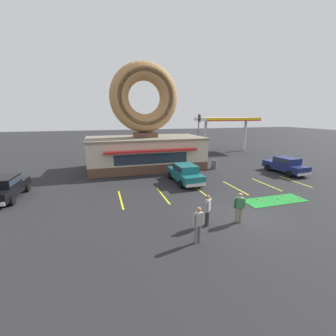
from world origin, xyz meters
TOP-DOWN VIEW (x-y plane):
  - ground_plane at (0.00, 0.00)m, footprint 160.00×160.00m
  - donut_shop_building at (-2.92, 13.94)m, footprint 12.30×6.75m
  - putting_mat at (3.52, 1.76)m, footprint 4.30×1.55m
  - mini_donut_near_left at (2.66, 1.93)m, footprint 0.13×0.13m
  - mini_donut_near_right at (3.84, 1.82)m, footprint 0.13×0.13m
  - mini_donut_mid_left at (2.48, 2.24)m, footprint 0.13×0.13m
  - mini_donut_mid_centre at (5.42, 1.53)m, footprint 0.13×0.13m
  - mini_donut_mid_right at (3.21, 1.37)m, footprint 0.13×0.13m
  - mini_donut_far_left at (4.64, 2.22)m, footprint 0.13×0.13m
  - mini_donut_far_centre at (4.47, 1.32)m, footprint 0.13×0.13m
  - golf_ball at (2.79, 1.84)m, footprint 0.04×0.04m
  - putting_flag_pin at (5.46, 1.69)m, footprint 0.13×0.01m
  - car_teal at (-0.81, 7.47)m, footprint 2.07×4.60m
  - car_black at (-14.08, 7.40)m, footprint 2.18×4.65m
  - car_navy at (9.93, 7.61)m, footprint 2.15×4.64m
  - pedestrian_blue_sweater_man at (-0.67, -0.25)m, footprint 0.57×0.35m
  - pedestrian_hooded_kid at (-3.60, -1.43)m, footprint 0.58×0.32m
  - pedestrian_leather_jacket_man at (-2.49, -0.11)m, footprint 0.43×0.46m
  - trash_bin at (3.94, 11.23)m, footprint 0.57×0.57m
  - traffic_light_pole at (4.99, 17.70)m, footprint 0.28×0.47m
  - gas_station_canopy at (11.27, 21.32)m, footprint 9.00×4.46m
  - parking_stripe_far_left at (-6.49, 5.00)m, footprint 0.12×3.60m
  - parking_stripe_left at (-3.49, 5.00)m, footprint 0.12×3.60m
  - parking_stripe_mid_left at (-0.49, 5.00)m, footprint 0.12×3.60m
  - parking_stripe_centre at (2.51, 5.00)m, footprint 0.12×3.60m
  - parking_stripe_mid_right at (5.51, 5.00)m, footprint 0.12×3.60m
  - parking_stripe_right at (8.51, 5.00)m, footprint 0.12×3.60m

SIDE VIEW (x-z plane):
  - ground_plane at x=0.00m, z-range 0.00..0.00m
  - parking_stripe_far_left at x=-6.49m, z-range 0.00..0.01m
  - parking_stripe_left at x=-3.49m, z-range 0.00..0.01m
  - parking_stripe_mid_left at x=-0.49m, z-range 0.00..0.01m
  - parking_stripe_centre at x=2.51m, z-range 0.00..0.01m
  - parking_stripe_mid_right at x=5.51m, z-range 0.00..0.01m
  - parking_stripe_right at x=8.51m, z-range 0.00..0.01m
  - putting_mat at x=3.52m, z-range 0.00..0.03m
  - mini_donut_near_left at x=2.66m, z-range 0.03..0.07m
  - mini_donut_near_right at x=3.84m, z-range 0.03..0.07m
  - mini_donut_mid_left at x=2.48m, z-range 0.03..0.07m
  - mini_donut_mid_centre at x=5.42m, z-range 0.03..0.07m
  - mini_donut_mid_right at x=3.21m, z-range 0.03..0.07m
  - mini_donut_far_left at x=4.64m, z-range 0.03..0.07m
  - mini_donut_far_centre at x=4.47m, z-range 0.03..0.07m
  - golf_ball at x=2.79m, z-range 0.03..0.07m
  - putting_flag_pin at x=5.46m, z-range 0.16..0.71m
  - trash_bin at x=3.94m, z-range 0.01..0.99m
  - car_teal at x=-0.81m, z-range 0.07..1.67m
  - car_black at x=-14.08m, z-range 0.07..1.67m
  - car_navy at x=9.93m, z-range 0.07..1.67m
  - pedestrian_blue_sweater_man at x=-0.67m, z-range 0.09..1.75m
  - pedestrian_leather_jacket_man at x=-2.49m, z-range 0.10..1.80m
  - pedestrian_hooded_kid at x=-3.60m, z-range 0.10..1.82m
  - traffic_light_pole at x=4.99m, z-range 0.81..6.61m
  - donut_shop_building at x=-2.92m, z-range -1.74..9.22m
  - gas_station_canopy at x=11.27m, z-range 2.21..7.51m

